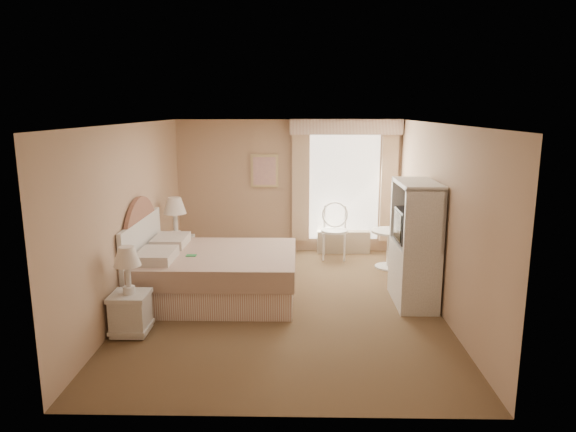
{
  "coord_description": "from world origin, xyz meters",
  "views": [
    {
      "loc": [
        0.18,
        -6.85,
        2.69
      ],
      "look_at": [
        0.04,
        0.3,
        1.19
      ],
      "focal_mm": 32.0,
      "sensor_mm": 36.0,
      "label": 1
    }
  ],
  "objects_px": {
    "nightstand_far": "(177,245)",
    "cafe_chair": "(335,226)",
    "nightstand_near": "(130,302)",
    "round_table": "(389,243)",
    "armoire": "(415,253)",
    "bed": "(208,272)"
  },
  "relations": [
    {
      "from": "nightstand_near",
      "to": "round_table",
      "type": "relative_size",
      "value": 1.64
    },
    {
      "from": "nightstand_far",
      "to": "round_table",
      "type": "bearing_deg",
      "value": 5.23
    },
    {
      "from": "bed",
      "to": "armoire",
      "type": "bearing_deg",
      "value": -2.39
    },
    {
      "from": "cafe_chair",
      "to": "bed",
      "type": "bearing_deg",
      "value": -127.19
    },
    {
      "from": "nightstand_near",
      "to": "nightstand_far",
      "type": "bearing_deg",
      "value": 90.0
    },
    {
      "from": "nightstand_far",
      "to": "nightstand_near",
      "type": "bearing_deg",
      "value": -90.0
    },
    {
      "from": "nightstand_far",
      "to": "round_table",
      "type": "relative_size",
      "value": 1.9
    },
    {
      "from": "nightstand_near",
      "to": "round_table",
      "type": "distance_m",
      "value": 4.53
    },
    {
      "from": "armoire",
      "to": "nightstand_near",
      "type": "bearing_deg",
      "value": -162.88
    },
    {
      "from": "nightstand_far",
      "to": "armoire",
      "type": "xyz_separation_m",
      "value": [
        3.65,
        -1.3,
        0.24
      ]
    },
    {
      "from": "nightstand_near",
      "to": "nightstand_far",
      "type": "xyz_separation_m",
      "value": [
        0.0,
        2.43,
        0.06
      ]
    },
    {
      "from": "bed",
      "to": "nightstand_near",
      "type": "xyz_separation_m",
      "value": [
        -0.73,
        -1.25,
        0.03
      ]
    },
    {
      "from": "nightstand_far",
      "to": "cafe_chair",
      "type": "relative_size",
      "value": 1.23
    },
    {
      "from": "round_table",
      "to": "armoire",
      "type": "height_order",
      "value": "armoire"
    },
    {
      "from": "bed",
      "to": "cafe_chair",
      "type": "xyz_separation_m",
      "value": [
        1.97,
        2.13,
        0.21
      ]
    },
    {
      "from": "round_table",
      "to": "cafe_chair",
      "type": "relative_size",
      "value": 0.65
    },
    {
      "from": "bed",
      "to": "nightstand_far",
      "type": "xyz_separation_m",
      "value": [
        -0.73,
        1.18,
        0.09
      ]
    },
    {
      "from": "nightstand_far",
      "to": "armoire",
      "type": "bearing_deg",
      "value": -19.61
    },
    {
      "from": "nightstand_near",
      "to": "nightstand_far",
      "type": "relative_size",
      "value": 0.86
    },
    {
      "from": "round_table",
      "to": "armoire",
      "type": "distance_m",
      "value": 1.65
    },
    {
      "from": "nightstand_far",
      "to": "cafe_chair",
      "type": "distance_m",
      "value": 2.86
    },
    {
      "from": "nightstand_far",
      "to": "armoire",
      "type": "height_order",
      "value": "armoire"
    }
  ]
}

